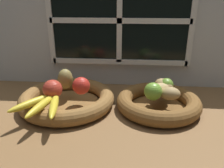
{
  "coord_description": "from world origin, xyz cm",
  "views": [
    {
      "loc": [
        5.23,
        -74.6,
        40.5
      ],
      "look_at": [
        -1.33,
        3.42,
        9.87
      ],
      "focal_mm": 35.35,
      "sensor_mm": 36.0,
      "label": 1
    }
  ],
  "objects_px": {
    "potato_small": "(170,93)",
    "lime_far": "(166,85)",
    "banana_bunch_front": "(44,103)",
    "chili_pepper": "(166,92)",
    "apple_red_right": "(81,86)",
    "lime_near": "(153,91)",
    "fruit_bowl_left": "(67,99)",
    "potato_back": "(163,85)",
    "apple_red_front": "(53,89)",
    "fruit_bowl_right": "(158,102)",
    "potato_large": "(159,89)",
    "pear_brown": "(65,79)"
  },
  "relations": [
    {
      "from": "fruit_bowl_left",
      "to": "apple_red_right",
      "type": "height_order",
      "value": "apple_red_right"
    },
    {
      "from": "potato_back",
      "to": "chili_pepper",
      "type": "xyz_separation_m",
      "value": [
        0.0,
        -0.04,
        -0.01
      ]
    },
    {
      "from": "apple_red_right",
      "to": "banana_bunch_front",
      "type": "relative_size",
      "value": 0.34
    },
    {
      "from": "apple_red_right",
      "to": "potato_small",
      "type": "xyz_separation_m",
      "value": [
        0.33,
        -0.02,
        -0.01
      ]
    },
    {
      "from": "pear_brown",
      "to": "fruit_bowl_right",
      "type": "bearing_deg",
      "value": -5.66
    },
    {
      "from": "apple_red_front",
      "to": "lime_far",
      "type": "bearing_deg",
      "value": 13.42
    },
    {
      "from": "potato_back",
      "to": "potato_small",
      "type": "height_order",
      "value": "potato_back"
    },
    {
      "from": "fruit_bowl_left",
      "to": "chili_pepper",
      "type": "height_order",
      "value": "chili_pepper"
    },
    {
      "from": "apple_red_front",
      "to": "lime_near",
      "type": "bearing_deg",
      "value": 2.85
    },
    {
      "from": "potato_small",
      "to": "lime_near",
      "type": "height_order",
      "value": "lime_near"
    },
    {
      "from": "apple_red_right",
      "to": "lime_far",
      "type": "relative_size",
      "value": 1.25
    },
    {
      "from": "apple_red_right",
      "to": "lime_far",
      "type": "distance_m",
      "value": 0.33
    },
    {
      "from": "apple_red_right",
      "to": "lime_near",
      "type": "bearing_deg",
      "value": -6.19
    },
    {
      "from": "fruit_bowl_left",
      "to": "potato_large",
      "type": "distance_m",
      "value": 0.36
    },
    {
      "from": "fruit_bowl_right",
      "to": "apple_red_front",
      "type": "relative_size",
      "value": 4.52
    },
    {
      "from": "potato_back",
      "to": "fruit_bowl_left",
      "type": "bearing_deg",
      "value": -172.93
    },
    {
      "from": "potato_back",
      "to": "lime_near",
      "type": "height_order",
      "value": "lime_near"
    },
    {
      "from": "apple_red_front",
      "to": "lime_far",
      "type": "xyz_separation_m",
      "value": [
        0.42,
        0.1,
        -0.01
      ]
    },
    {
      "from": "chili_pepper",
      "to": "potato_back",
      "type": "bearing_deg",
      "value": 117.36
    },
    {
      "from": "apple_red_front",
      "to": "potato_back",
      "type": "bearing_deg",
      "value": 14.49
    },
    {
      "from": "pear_brown",
      "to": "potato_large",
      "type": "distance_m",
      "value": 0.37
    },
    {
      "from": "lime_near",
      "to": "chili_pepper",
      "type": "height_order",
      "value": "lime_near"
    },
    {
      "from": "fruit_bowl_left",
      "to": "apple_red_front",
      "type": "xyz_separation_m",
      "value": [
        -0.03,
        -0.06,
        0.07
      ]
    },
    {
      "from": "pear_brown",
      "to": "potato_back",
      "type": "relative_size",
      "value": 0.99
    },
    {
      "from": "potato_small",
      "to": "lime_far",
      "type": "distance_m",
      "value": 0.08
    },
    {
      "from": "potato_small",
      "to": "apple_red_right",
      "type": "bearing_deg",
      "value": 176.21
    },
    {
      "from": "lime_far",
      "to": "fruit_bowl_left",
      "type": "bearing_deg",
      "value": -173.94
    },
    {
      "from": "potato_large",
      "to": "apple_red_right",
      "type": "bearing_deg",
      "value": -177.61
    },
    {
      "from": "banana_bunch_front",
      "to": "potato_small",
      "type": "xyz_separation_m",
      "value": [
        0.43,
        0.1,
        0.01
      ]
    },
    {
      "from": "fruit_bowl_right",
      "to": "lime_far",
      "type": "xyz_separation_m",
      "value": [
        0.03,
        0.04,
        0.06
      ]
    },
    {
      "from": "fruit_bowl_right",
      "to": "lime_far",
      "type": "relative_size",
      "value": 6.0
    },
    {
      "from": "banana_bunch_front",
      "to": "apple_red_front",
      "type": "bearing_deg",
      "value": 84.09
    },
    {
      "from": "potato_large",
      "to": "lime_near",
      "type": "distance_m",
      "value": 0.05
    },
    {
      "from": "banana_bunch_front",
      "to": "lime_far",
      "type": "distance_m",
      "value": 0.47
    },
    {
      "from": "apple_red_right",
      "to": "potato_large",
      "type": "bearing_deg",
      "value": 2.39
    },
    {
      "from": "fruit_bowl_left",
      "to": "lime_near",
      "type": "bearing_deg",
      "value": -7.15
    },
    {
      "from": "apple_red_front",
      "to": "lime_far",
      "type": "height_order",
      "value": "apple_red_front"
    },
    {
      "from": "banana_bunch_front",
      "to": "chili_pepper",
      "type": "height_order",
      "value": "banana_bunch_front"
    },
    {
      "from": "pear_brown",
      "to": "banana_bunch_front",
      "type": "height_order",
      "value": "pear_brown"
    },
    {
      "from": "apple_red_front",
      "to": "pear_brown",
      "type": "relative_size",
      "value": 0.86
    },
    {
      "from": "fruit_bowl_left",
      "to": "fruit_bowl_right",
      "type": "bearing_deg",
      "value": 0.0
    },
    {
      "from": "fruit_bowl_left",
      "to": "fruit_bowl_right",
      "type": "xyz_separation_m",
      "value": [
        0.36,
        0.0,
        0.0
      ]
    },
    {
      "from": "fruit_bowl_right",
      "to": "apple_red_right",
      "type": "xyz_separation_m",
      "value": [
        -0.3,
        -0.01,
        0.06
      ]
    },
    {
      "from": "fruit_bowl_left",
      "to": "apple_red_right",
      "type": "bearing_deg",
      "value": -11.23
    },
    {
      "from": "fruit_bowl_left",
      "to": "lime_far",
      "type": "distance_m",
      "value": 0.4
    },
    {
      "from": "banana_bunch_front",
      "to": "chili_pepper",
      "type": "xyz_separation_m",
      "value": [
        0.43,
        0.14,
        -0.0
      ]
    },
    {
      "from": "potato_small",
      "to": "lime_far",
      "type": "relative_size",
      "value": 1.37
    },
    {
      "from": "potato_large",
      "to": "lime_far",
      "type": "relative_size",
      "value": 1.53
    },
    {
      "from": "potato_back",
      "to": "chili_pepper",
      "type": "distance_m",
      "value": 0.04
    },
    {
      "from": "potato_small",
      "to": "lime_near",
      "type": "xyz_separation_m",
      "value": [
        -0.06,
        -0.01,
        0.01
      ]
    }
  ]
}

